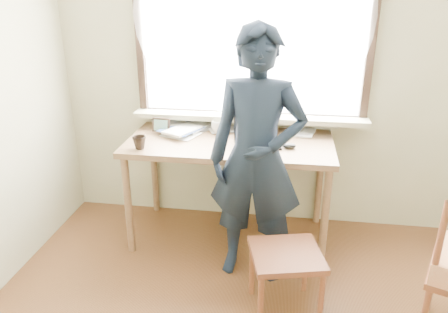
# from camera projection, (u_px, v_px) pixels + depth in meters

# --- Properties ---
(room_shell) EXTENTS (3.52, 4.02, 2.61)m
(room_shell) POSITION_uv_depth(u_px,v_px,m) (258.00, 67.00, 1.62)
(room_shell) COLOR beige
(room_shell) RESTS_ON ground
(desk) EXTENTS (1.54, 0.77, 0.82)m
(desk) POSITION_uv_depth(u_px,v_px,m) (230.00, 151.00, 3.30)
(desk) COLOR brown
(desk) RESTS_ON ground
(laptop) EXTENTS (0.37, 0.33, 0.22)m
(laptop) POSITION_uv_depth(u_px,v_px,m) (256.00, 137.00, 3.19)
(laptop) COLOR black
(laptop) RESTS_ON desk
(mug_white) EXTENTS (0.19, 0.19, 0.11)m
(mug_white) POSITION_uv_depth(u_px,v_px,m) (220.00, 127.00, 3.40)
(mug_white) COLOR white
(mug_white) RESTS_ON desk
(mug_dark) EXTENTS (0.11, 0.11, 0.09)m
(mug_dark) POSITION_uv_depth(u_px,v_px,m) (139.00, 143.00, 3.09)
(mug_dark) COLOR black
(mug_dark) RESTS_ON desk
(mouse) EXTENTS (0.10, 0.07, 0.04)m
(mouse) POSITION_uv_depth(u_px,v_px,m) (289.00, 146.00, 3.11)
(mouse) COLOR black
(mouse) RESTS_ON desk
(desk_clutter) EXTENTS (0.83, 0.52, 0.05)m
(desk_clutter) POSITION_uv_depth(u_px,v_px,m) (202.00, 126.00, 3.52)
(desk_clutter) COLOR white
(desk_clutter) RESTS_ON desk
(book_a) EXTENTS (0.29, 0.31, 0.02)m
(book_a) POSITION_uv_depth(u_px,v_px,m) (195.00, 126.00, 3.55)
(book_a) COLOR white
(book_a) RESTS_ON desk
(book_b) EXTENTS (0.21, 0.26, 0.02)m
(book_b) POSITION_uv_depth(u_px,v_px,m) (293.00, 131.00, 3.44)
(book_b) COLOR white
(book_b) RESTS_ON desk
(picture_frame) EXTENTS (0.14, 0.02, 0.11)m
(picture_frame) POSITION_uv_depth(u_px,v_px,m) (161.00, 126.00, 3.42)
(picture_frame) COLOR black
(picture_frame) RESTS_ON desk
(work_chair) EXTENTS (0.50, 0.48, 0.42)m
(work_chair) POSITION_uv_depth(u_px,v_px,m) (286.00, 262.00, 2.64)
(work_chair) COLOR brown
(work_chair) RESTS_ON ground
(person) EXTENTS (0.66, 0.46, 1.72)m
(person) POSITION_uv_depth(u_px,v_px,m) (257.00, 159.00, 2.84)
(person) COLOR black
(person) RESTS_ON ground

